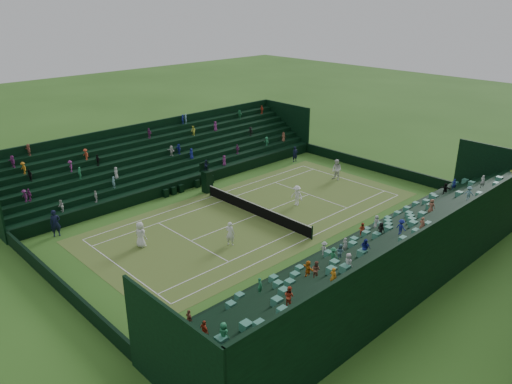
% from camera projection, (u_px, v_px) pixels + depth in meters
% --- Properties ---
extents(ground, '(160.00, 160.00, 0.00)m').
position_uv_depth(ground, '(256.00, 215.00, 39.48)').
color(ground, '#305D1D').
rests_on(ground, ground).
extents(court_surface, '(12.97, 26.77, 0.01)m').
position_uv_depth(court_surface, '(256.00, 215.00, 39.48)').
color(court_surface, '#44802A').
rests_on(court_surface, ground).
extents(perimeter_wall_north, '(17.17, 0.20, 1.00)m').
position_uv_depth(perimeter_wall_north, '(372.00, 165.00, 49.49)').
color(perimeter_wall_north, black).
rests_on(perimeter_wall_north, ground).
extents(perimeter_wall_south, '(17.17, 0.20, 1.00)m').
position_uv_depth(perimeter_wall_south, '(59.00, 285.00, 29.11)').
color(perimeter_wall_south, black).
rests_on(perimeter_wall_south, ground).
extents(perimeter_wall_east, '(0.20, 31.77, 1.00)m').
position_uv_depth(perimeter_wall_east, '(343.00, 246.00, 33.59)').
color(perimeter_wall_east, black).
rests_on(perimeter_wall_east, ground).
extents(perimeter_wall_west, '(0.20, 31.77, 1.00)m').
position_uv_depth(perimeter_wall_west, '(191.00, 182.00, 45.00)').
color(perimeter_wall_west, black).
rests_on(perimeter_wall_west, ground).
extents(north_grandstand, '(6.60, 32.00, 4.90)m').
position_uv_depth(north_grandstand, '(399.00, 254.00, 30.40)').
color(north_grandstand, black).
rests_on(north_grandstand, ground).
extents(south_grandstand, '(6.60, 32.00, 4.90)m').
position_uv_depth(south_grandstand, '(164.00, 161.00, 47.43)').
color(south_grandstand, black).
rests_on(south_grandstand, ground).
extents(tennis_net, '(11.67, 0.10, 1.06)m').
position_uv_depth(tennis_net, '(256.00, 209.00, 39.29)').
color(tennis_net, black).
rests_on(tennis_net, ground).
extents(umpire_chair, '(0.95, 0.95, 2.97)m').
position_uv_depth(umpire_chair, '(207.00, 178.00, 43.72)').
color(umpire_chair, black).
rests_on(umpire_chair, ground).
extents(courtside_chairs, '(0.46, 5.44, 1.00)m').
position_uv_depth(courtside_chairs, '(189.00, 186.00, 44.60)').
color(courtside_chairs, black).
rests_on(courtside_chairs, ground).
extents(player_near_west, '(1.03, 0.79, 1.86)m').
position_uv_depth(player_near_west, '(141.00, 234.00, 34.29)').
color(player_near_west, silver).
rests_on(player_near_west, ground).
extents(player_near_east, '(0.77, 0.68, 1.77)m').
position_uv_depth(player_near_east, '(230.00, 234.00, 34.52)').
color(player_near_east, white).
rests_on(player_near_east, ground).
extents(player_far_west, '(0.97, 0.76, 1.99)m').
position_uv_depth(player_far_west, '(337.00, 170.00, 46.70)').
color(player_far_west, white).
rests_on(player_far_west, ground).
extents(player_far_east, '(1.18, 0.77, 1.72)m').
position_uv_depth(player_far_east, '(297.00, 196.00, 41.11)').
color(player_far_east, white).
rests_on(player_far_east, ground).
extents(line_judge_north, '(0.53, 0.67, 1.62)m').
position_uv_depth(line_judge_north, '(295.00, 154.00, 51.93)').
color(line_judge_north, black).
rests_on(line_judge_north, ground).
extents(line_judge_south, '(0.69, 0.84, 1.99)m').
position_uv_depth(line_judge_south, '(55.00, 223.00, 35.81)').
color(line_judge_south, black).
rests_on(line_judge_south, ground).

